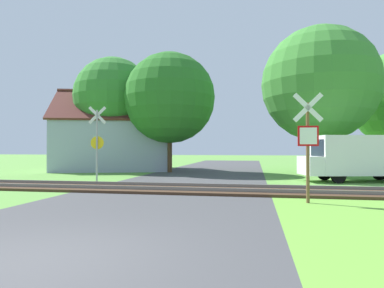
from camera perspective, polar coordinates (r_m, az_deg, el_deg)
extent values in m
plane|color=#5B933D|center=(5.54, -24.70, -17.59)|extent=(160.00, 160.00, 0.00)
cube|color=#424244|center=(7.22, -15.25, -13.61)|extent=(7.17, 80.00, 0.01)
cube|color=#422D1E|center=(13.25, -2.94, -7.53)|extent=(60.00, 2.60, 0.10)
cube|color=slate|center=(13.93, -2.25, -6.75)|extent=(60.00, 0.08, 0.12)
cube|color=slate|center=(12.55, -3.70, -7.41)|extent=(60.00, 0.08, 0.12)
cylinder|color=brown|center=(10.69, 18.73, -1.39)|extent=(0.10, 0.10, 2.98)
cube|color=red|center=(10.64, 18.79, 1.29)|extent=(0.60, 0.07, 0.60)
cube|color=white|center=(10.62, 18.82, 1.29)|extent=(0.49, 0.04, 0.49)
cube|color=white|center=(10.70, 18.77, 5.79)|extent=(0.88, 0.09, 0.88)
cube|color=white|center=(10.70, 18.77, 5.79)|extent=(0.88, 0.09, 0.88)
cylinder|color=#9E9EA5|center=(17.30, -15.57, -0.28)|extent=(0.09, 0.09, 3.50)
cube|color=white|center=(17.44, -15.50, 4.66)|extent=(0.86, 0.21, 0.88)
cube|color=white|center=(17.44, -15.50, 4.66)|extent=(0.86, 0.21, 0.88)
cylinder|color=yellow|center=(17.37, -15.52, 0.21)|extent=(0.63, 0.16, 0.64)
cube|color=#99A3B7|center=(26.72, -12.77, -0.27)|extent=(9.54, 8.44, 3.67)
cube|color=#562823|center=(25.33, -13.16, 6.48)|extent=(9.12, 5.88, 2.61)
cube|color=#562823|center=(28.49, -12.38, 5.67)|extent=(9.12, 5.88, 2.61)
cube|color=brown|center=(26.78, -8.01, 6.59)|extent=(0.62, 0.62, 1.10)
cylinder|color=#513823|center=(23.29, -3.73, -1.35)|extent=(0.31, 0.31, 2.75)
sphere|color=#286B23|center=(23.55, -3.72, 7.66)|extent=(6.17, 6.17, 6.17)
cylinder|color=#513823|center=(22.17, 20.58, -1.11)|extent=(0.40, 0.40, 2.92)
sphere|color=#3D8433|center=(22.52, 20.53, 9.34)|extent=(7.00, 7.00, 7.00)
cylinder|color=#513823|center=(25.82, -12.98, -0.68)|extent=(0.46, 0.46, 3.29)
sphere|color=#337A2D|center=(26.11, -12.96, 7.70)|extent=(5.77, 5.77, 5.77)
cube|color=white|center=(18.56, 26.18, -1.68)|extent=(4.51, 2.75, 1.90)
cube|color=white|center=(17.56, 19.10, -3.41)|extent=(1.07, 1.91, 0.90)
cube|color=#19232D|center=(17.67, 20.20, -0.69)|extent=(0.38, 1.59, 0.85)
cube|color=navy|center=(19.41, 24.86, -2.63)|extent=(3.70, 0.81, 0.16)
cylinder|color=black|center=(18.69, 21.18, -4.62)|extent=(0.70, 0.32, 0.68)
cylinder|color=black|center=(17.27, 23.21, -4.93)|extent=(0.70, 0.32, 0.68)
cylinder|color=black|center=(19.98, 28.76, -4.33)|extent=(0.70, 0.32, 0.68)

